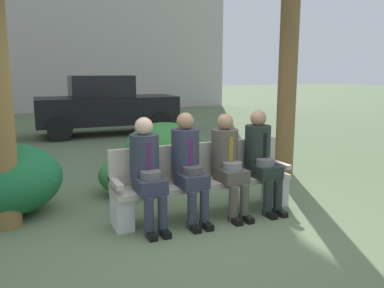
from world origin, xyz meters
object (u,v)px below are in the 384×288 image
at_px(seated_man_centerleft, 188,162).
at_px(parked_car_far, 106,105).
at_px(seated_man_leftmost, 147,167).
at_px(shrub_far_lawn, 165,147).
at_px(shrub_mid_lawn, 130,174).
at_px(shrub_near_bench, 1,180).
at_px(seated_man_centerright, 228,159).
at_px(seated_man_rightmost, 261,155).
at_px(park_bench, 203,180).

height_order(seated_man_centerleft, parked_car_far, parked_car_far).
height_order(seated_man_leftmost, shrub_far_lawn, seated_man_leftmost).
bearing_deg(shrub_mid_lawn, shrub_far_lawn, 47.75).
xyz_separation_m(shrub_near_bench, shrub_mid_lawn, (1.71, 0.21, -0.17)).
distance_m(seated_man_leftmost, shrub_far_lawn, 2.59).
relative_size(seated_man_centerleft, parked_car_far, 0.33).
bearing_deg(parked_car_far, seated_man_centerright, -89.74).
bearing_deg(parked_car_far, seated_man_centerleft, -94.13).
xyz_separation_m(seated_man_centerright, seated_man_rightmost, (0.50, 0.00, 0.01)).
bearing_deg(seated_man_centerleft, shrub_far_lawn, 76.67).
xyz_separation_m(seated_man_rightmost, parked_car_far, (-0.53, 7.10, 0.11)).
distance_m(seated_man_leftmost, shrub_near_bench, 1.93).
xyz_separation_m(seated_man_leftmost, seated_man_centerright, (1.06, -0.00, -0.00)).
xyz_separation_m(seated_man_leftmost, shrub_mid_lawn, (0.15, 1.32, -0.42)).
xyz_separation_m(seated_man_centerleft, shrub_near_bench, (-2.08, 1.11, -0.27)).
height_order(seated_man_rightmost, parked_car_far, parked_car_far).
xyz_separation_m(seated_man_rightmost, shrub_near_bench, (-3.13, 1.11, -0.26)).
height_order(shrub_near_bench, shrub_far_lawn, shrub_near_bench).
relative_size(seated_man_centerright, shrub_mid_lawn, 1.37).
xyz_separation_m(seated_man_rightmost, shrub_mid_lawn, (-1.41, 1.32, -0.43)).
bearing_deg(park_bench, shrub_mid_lawn, 118.00).
relative_size(shrub_far_lawn, parked_car_far, 0.36).
xyz_separation_m(park_bench, seated_man_centerleft, (-0.26, -0.13, 0.30)).
height_order(seated_man_centerleft, shrub_near_bench, seated_man_centerleft).
bearing_deg(seated_man_rightmost, parked_car_far, 94.27).
height_order(seated_man_centerright, shrub_far_lawn, seated_man_centerright).
bearing_deg(shrub_near_bench, seated_man_centerleft, -27.97).
height_order(park_bench, seated_man_centerleft, seated_man_centerleft).
bearing_deg(seated_man_centerright, seated_man_centerleft, 179.60).
relative_size(seated_man_leftmost, shrub_mid_lawn, 1.37).
relative_size(park_bench, seated_man_centerleft, 1.78).
bearing_deg(seated_man_centerleft, seated_man_rightmost, -0.08).
bearing_deg(seated_man_centerleft, seated_man_centerright, -0.40).
height_order(shrub_mid_lawn, parked_car_far, parked_car_far).
relative_size(seated_man_rightmost, shrub_mid_lawn, 1.39).
relative_size(park_bench, shrub_far_lawn, 1.63).
bearing_deg(seated_man_leftmost, seated_man_rightmost, 0.06).
bearing_deg(shrub_mid_lawn, seated_man_centerleft, -74.30).
xyz_separation_m(seated_man_leftmost, seated_man_centerleft, (0.52, 0.00, 0.02)).
distance_m(seated_man_centerleft, parked_car_far, 7.11).
bearing_deg(shrub_far_lawn, shrub_near_bench, -155.00).
distance_m(park_bench, shrub_mid_lawn, 1.35).
relative_size(seated_man_centerright, seated_man_rightmost, 0.98).
bearing_deg(seated_man_centerleft, parked_car_far, 85.87).
bearing_deg(parked_car_far, park_bench, -92.08).
bearing_deg(seated_man_leftmost, parked_car_far, 81.73).
distance_m(park_bench, seated_man_rightmost, 0.84).
relative_size(seated_man_centerright, shrub_near_bench, 0.87).
relative_size(seated_man_centerright, parked_car_far, 0.32).
height_order(seated_man_rightmost, shrub_near_bench, seated_man_rightmost).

